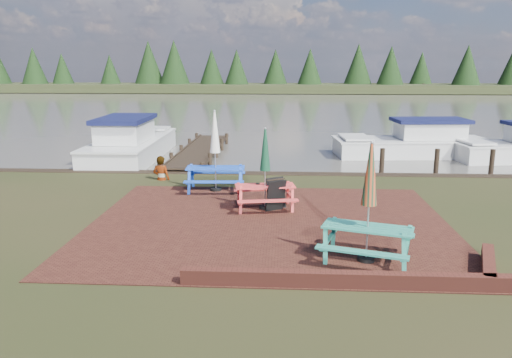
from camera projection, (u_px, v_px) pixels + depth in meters
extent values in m
plane|color=black|center=(268.00, 237.00, 11.60)|extent=(120.00, 120.00, 0.00)
cube|color=#381812|center=(269.00, 224.00, 12.57)|extent=(9.00, 7.50, 0.02)
cube|color=#4C1E16|center=(346.00, 280.00, 8.95)|extent=(6.00, 0.22, 0.30)
cube|color=#4C1E16|center=(488.00, 266.00, 9.58)|extent=(0.82, 1.77, 0.30)
cube|color=#43403A|center=(281.00, 107.00, 47.61)|extent=(120.00, 60.00, 0.02)
cube|color=black|center=(283.00, 88.00, 75.72)|extent=(120.00, 10.00, 1.20)
cube|color=#288470|center=(368.00, 228.00, 10.03)|extent=(1.89, 1.20, 0.04)
cube|color=#288470|center=(361.00, 252.00, 9.48)|extent=(1.75, 0.77, 0.04)
cube|color=#288470|center=(372.00, 231.00, 10.70)|extent=(1.75, 0.77, 0.04)
cube|color=#288470|center=(330.00, 240.00, 10.38)|extent=(0.54, 1.48, 0.73)
cube|color=#288470|center=(406.00, 250.00, 9.84)|extent=(0.54, 1.48, 0.73)
cylinder|color=black|center=(366.00, 259.00, 10.18)|extent=(0.35, 0.35, 0.10)
cylinder|color=#B2B2B7|center=(369.00, 204.00, 9.91)|extent=(0.04, 0.04, 2.45)
cone|color=#BE3D1B|center=(370.00, 175.00, 9.78)|extent=(0.31, 0.31, 1.23)
cube|color=#DA3B38|center=(265.00, 186.00, 13.73)|extent=(1.71, 0.89, 0.04)
cube|color=#DA3B38|center=(268.00, 201.00, 13.19)|extent=(1.64, 0.48, 0.04)
cube|color=#DA3B38|center=(262.00, 190.00, 14.38)|extent=(1.64, 0.48, 0.04)
cube|color=#DA3B38|center=(240.00, 198.00, 13.73)|extent=(0.31, 1.40, 0.67)
cube|color=#DA3B38|center=(290.00, 197.00, 13.88)|extent=(0.31, 1.40, 0.67)
cylinder|color=black|center=(265.00, 208.00, 13.87)|extent=(0.33, 0.33, 0.09)
cylinder|color=#B2B2B7|center=(265.00, 169.00, 13.63)|extent=(0.03, 0.03, 2.26)
cone|color=#0F3722|center=(265.00, 150.00, 13.50)|extent=(0.29, 0.29, 1.13)
cube|color=blue|center=(215.00, 168.00, 15.72)|extent=(1.86, 0.81, 0.04)
cube|color=blue|center=(214.00, 182.00, 15.11)|extent=(1.84, 0.34, 0.04)
cube|color=blue|center=(217.00, 172.00, 16.46)|extent=(1.84, 0.34, 0.04)
cube|color=blue|center=(191.00, 179.00, 15.81)|extent=(0.17, 1.59, 0.75)
cube|color=blue|center=(241.00, 179.00, 15.80)|extent=(0.17, 1.59, 0.75)
cylinder|color=black|center=(216.00, 189.00, 15.88)|extent=(0.37, 0.37, 0.10)
cylinder|color=#B2B2B7|center=(215.00, 152.00, 15.60)|extent=(0.04, 0.04, 2.54)
cone|color=silver|center=(215.00, 132.00, 15.47)|extent=(0.32, 0.32, 1.27)
cube|color=black|center=(276.00, 196.00, 13.54)|extent=(0.58, 0.46, 0.88)
cube|color=black|center=(276.00, 193.00, 13.83)|extent=(0.58, 0.46, 0.88)
cube|color=black|center=(276.00, 179.00, 13.59)|extent=(0.49, 0.31, 0.03)
cube|color=black|center=(201.00, 149.00, 22.96)|extent=(1.60, 9.00, 0.06)
cube|color=black|center=(185.00, 148.00, 22.99)|extent=(0.08, 9.00, 0.08)
cube|color=black|center=(217.00, 148.00, 22.91)|extent=(0.08, 9.00, 0.08)
cylinder|color=black|center=(160.00, 175.00, 18.68)|extent=(0.16, 0.16, 1.00)
cylinder|color=black|center=(202.00, 175.00, 18.59)|extent=(0.16, 0.16, 1.00)
cube|color=beige|center=(132.00, 151.00, 22.36)|extent=(2.66, 7.34, 1.04)
cube|color=beige|center=(132.00, 139.00, 22.24)|extent=(2.71, 7.49, 0.08)
cube|color=beige|center=(125.00, 131.00, 21.28)|extent=(1.87, 3.10, 0.88)
cube|color=#0E1135|center=(125.00, 119.00, 21.16)|extent=(2.07, 3.54, 0.19)
cube|color=beige|center=(147.00, 128.00, 24.91)|extent=(2.15, 1.36, 0.10)
cube|color=beige|center=(410.00, 150.00, 23.01)|extent=(7.01, 2.94, 0.91)
cube|color=beige|center=(411.00, 139.00, 22.90)|extent=(7.15, 3.00, 0.07)
cube|color=beige|center=(430.00, 130.00, 22.82)|extent=(3.00, 1.94, 0.77)
cube|color=#0E1135|center=(430.00, 120.00, 22.73)|extent=(3.43, 2.17, 0.16)
cube|color=beige|center=(355.00, 137.00, 22.81)|extent=(1.40, 2.11, 0.09)
cube|color=beige|center=(474.00, 141.00, 21.54)|extent=(1.29, 1.90, 0.09)
imported|color=gray|center=(161.00, 156.00, 17.23)|extent=(0.68, 0.51, 1.68)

